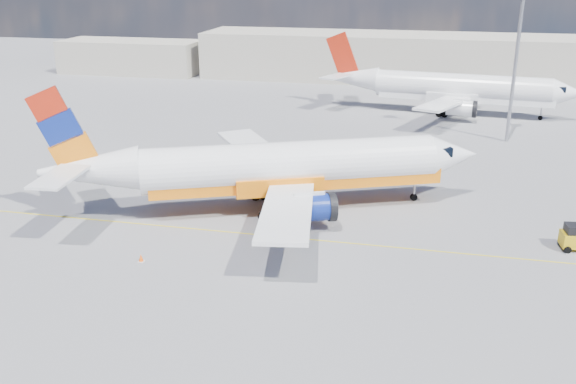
# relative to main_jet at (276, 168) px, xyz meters

# --- Properties ---
(ground) EXTENTS (240.00, 240.00, 0.00)m
(ground) POSITION_rel_main_jet_xyz_m (1.27, -8.50, -3.76)
(ground) COLOR slate
(ground) RESTS_ON ground
(taxi_line) EXTENTS (70.00, 0.15, 0.01)m
(taxi_line) POSITION_rel_main_jet_xyz_m (1.27, -5.50, -3.75)
(taxi_line) COLOR yellow
(taxi_line) RESTS_ON ground
(terminal_main) EXTENTS (70.00, 14.00, 8.00)m
(terminal_main) POSITION_rel_main_jet_xyz_m (6.27, 66.50, 0.24)
(terminal_main) COLOR #A6A08F
(terminal_main) RESTS_ON ground
(terminal_annex) EXTENTS (26.00, 10.00, 6.00)m
(terminal_annex) POSITION_rel_main_jet_xyz_m (-43.73, 63.50, -0.76)
(terminal_annex) COLOR #A6A08F
(terminal_annex) RESTS_ON ground
(main_jet) EXTENTS (36.66, 27.63, 11.28)m
(main_jet) POSITION_rel_main_jet_xyz_m (0.00, 0.00, 0.00)
(main_jet) COLOR white
(main_jet) RESTS_ON ground
(second_jet) EXTENTS (35.13, 27.65, 10.65)m
(second_jet) POSITION_rel_main_jet_xyz_m (14.98, 40.93, -0.21)
(second_jet) COLOR white
(second_jet) RESTS_ON ground
(traffic_cone) EXTENTS (0.40, 0.40, 0.56)m
(traffic_cone) POSITION_rel_main_jet_xyz_m (-6.94, -11.85, -3.49)
(traffic_cone) COLOR white
(traffic_cone) RESTS_ON ground
(floodlight_mast) EXTENTS (1.42, 1.42, 19.45)m
(floodlight_mast) POSITION_rel_main_jet_xyz_m (21.16, 27.48, 7.90)
(floodlight_mast) COLOR #9898A0
(floodlight_mast) RESTS_ON ground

